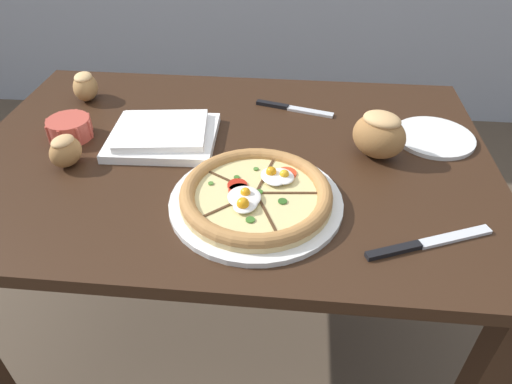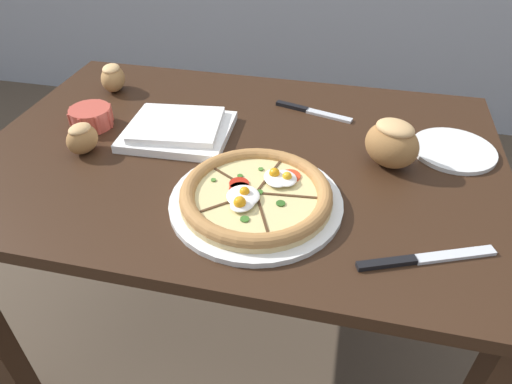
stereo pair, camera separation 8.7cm
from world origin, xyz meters
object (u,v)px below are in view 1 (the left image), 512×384
object	(u,v)px
napkin_folded	(163,135)
side_saucer	(434,137)
dining_table	(230,190)
pizza	(256,196)
ramekin_bowl	(70,128)
bread_piece_mid	(65,151)
bread_piece_near	(85,86)
knife_main	(293,108)
bread_piece_far	(379,134)
knife_spare	(428,243)

from	to	relation	value
napkin_folded	side_saucer	size ratio (longest dim) A/B	1.36
dining_table	napkin_folded	size ratio (longest dim) A/B	4.66
dining_table	pizza	world-z (taller)	pizza
pizza	ramekin_bowl	world-z (taller)	pizza
napkin_folded	bread_piece_mid	bearing A→B (deg)	-147.53
ramekin_bowl	pizza	bearing A→B (deg)	-24.03
dining_table	side_saucer	distance (m)	0.50
bread_piece_near	knife_main	distance (m)	0.56
pizza	bread_piece_near	distance (m)	0.64
bread_piece_mid	napkin_folded	bearing A→B (deg)	32.47
dining_table	bread_piece_near	xyz separation A→B (m)	(-0.42, 0.22, 0.15)
ramekin_bowl	bread_piece_far	xyz separation A→B (m)	(0.71, -0.01, 0.03)
bread_piece_mid	knife_spare	xyz separation A→B (m)	(0.73, -0.18, -0.03)
dining_table	bread_piece_far	bearing A→B (deg)	3.21
ramekin_bowl	side_saucer	world-z (taller)	ramekin_bowl
napkin_folded	side_saucer	bearing A→B (deg)	6.16
dining_table	bread_piece_mid	world-z (taller)	bread_piece_mid
ramekin_bowl	napkin_folded	size ratio (longest dim) A/B	0.42
bread_piece_far	dining_table	bearing A→B (deg)	-176.79
ramekin_bowl	knife_main	distance (m)	0.56
napkin_folded	ramekin_bowl	bearing A→B (deg)	-178.52
bread_piece_near	bread_piece_mid	size ratio (longest dim) A/B	1.04
ramekin_bowl	napkin_folded	xyz separation A→B (m)	(0.22, 0.01, -0.01)
dining_table	pizza	distance (m)	0.23
bread_piece_near	bread_piece_far	world-z (taller)	bread_piece_far
dining_table	bread_piece_far	distance (m)	0.37
bread_piece_far	knife_main	size ratio (longest dim) A/B	0.71
bread_piece_near	bread_piece_far	xyz separation A→B (m)	(0.75, -0.20, 0.02)
napkin_folded	side_saucer	xyz separation A→B (m)	(0.64, 0.07, -0.01)
pizza	bread_piece_near	size ratio (longest dim) A/B	3.61
pizza	bread_piece_mid	distance (m)	0.43
dining_table	knife_spare	xyz separation A→B (m)	(0.39, -0.26, 0.11)
dining_table	side_saucer	xyz separation A→B (m)	(0.48, 0.10, 0.12)
side_saucer	knife_spare	bearing A→B (deg)	-103.08
napkin_folded	side_saucer	world-z (taller)	napkin_folded
ramekin_bowl	bread_piece_near	distance (m)	0.20
dining_table	pizza	size ratio (longest dim) A/B	3.50
bread_piece_far	bread_piece_near	bearing A→B (deg)	164.76
side_saucer	ramekin_bowl	bearing A→B (deg)	-175.05
bread_piece_mid	knife_main	xyz separation A→B (m)	(0.48, 0.30, -0.03)
side_saucer	knife_main	bearing A→B (deg)	161.46
napkin_folded	knife_spare	bearing A→B (deg)	-28.04
knife_main	knife_spare	size ratio (longest dim) A/B	0.87
ramekin_bowl	side_saucer	xyz separation A→B (m)	(0.86, 0.07, -0.02)
bread_piece_far	side_saucer	bearing A→B (deg)	30.08
napkin_folded	knife_spare	size ratio (longest dim) A/B	1.07
dining_table	bread_piece_mid	xyz separation A→B (m)	(-0.34, -0.08, 0.15)
napkin_folded	bread_piece_mid	size ratio (longest dim) A/B	2.82
napkin_folded	knife_main	world-z (taller)	napkin_folded
dining_table	ramekin_bowl	size ratio (longest dim) A/B	11.09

